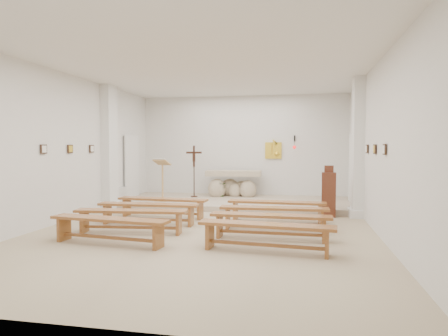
% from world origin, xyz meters
% --- Properties ---
extents(ground, '(7.00, 10.00, 0.00)m').
position_xyz_m(ground, '(0.00, 0.00, 0.00)').
color(ground, '#C9B891').
rests_on(ground, ground).
extents(wall_left, '(0.02, 10.00, 3.50)m').
position_xyz_m(wall_left, '(-3.49, 0.00, 1.75)').
color(wall_left, silver).
rests_on(wall_left, ground).
extents(wall_right, '(0.02, 10.00, 3.50)m').
position_xyz_m(wall_right, '(3.49, 0.00, 1.75)').
color(wall_right, silver).
rests_on(wall_right, ground).
extents(wall_back, '(7.00, 0.02, 3.50)m').
position_xyz_m(wall_back, '(0.00, 4.99, 1.75)').
color(wall_back, silver).
rests_on(wall_back, ground).
extents(ceiling, '(7.00, 10.00, 0.02)m').
position_xyz_m(ceiling, '(0.00, 0.00, 3.49)').
color(ceiling, silver).
rests_on(ceiling, wall_back).
extents(sanctuary_platform, '(6.98, 3.00, 0.15)m').
position_xyz_m(sanctuary_platform, '(0.00, 3.50, 0.07)').
color(sanctuary_platform, '#B9A58E').
rests_on(sanctuary_platform, ground).
extents(pilaster_left, '(0.26, 0.55, 3.50)m').
position_xyz_m(pilaster_left, '(-3.37, 2.00, 1.75)').
color(pilaster_left, white).
rests_on(pilaster_left, ground).
extents(pilaster_right, '(0.26, 0.55, 3.50)m').
position_xyz_m(pilaster_right, '(3.37, 2.00, 1.75)').
color(pilaster_right, white).
rests_on(pilaster_right, ground).
extents(gold_wall_relief, '(0.55, 0.04, 0.55)m').
position_xyz_m(gold_wall_relief, '(1.05, 4.96, 1.65)').
color(gold_wall_relief, gold).
rests_on(gold_wall_relief, wall_back).
extents(sanctuary_lamp, '(0.11, 0.36, 0.44)m').
position_xyz_m(sanctuary_lamp, '(1.75, 4.71, 1.81)').
color(sanctuary_lamp, black).
rests_on(sanctuary_lamp, wall_back).
extents(station_frame_left_front, '(0.03, 0.20, 0.20)m').
position_xyz_m(station_frame_left_front, '(-3.47, -0.80, 1.72)').
color(station_frame_left_front, '#382418').
rests_on(station_frame_left_front, wall_left).
extents(station_frame_left_mid, '(0.03, 0.20, 0.20)m').
position_xyz_m(station_frame_left_mid, '(-3.47, 0.20, 1.72)').
color(station_frame_left_mid, '#382418').
rests_on(station_frame_left_mid, wall_left).
extents(station_frame_left_rear, '(0.03, 0.20, 0.20)m').
position_xyz_m(station_frame_left_rear, '(-3.47, 1.20, 1.72)').
color(station_frame_left_rear, '#382418').
rests_on(station_frame_left_rear, wall_left).
extents(station_frame_right_front, '(0.03, 0.20, 0.20)m').
position_xyz_m(station_frame_right_front, '(3.47, -0.80, 1.72)').
color(station_frame_right_front, '#382418').
rests_on(station_frame_right_front, wall_right).
extents(station_frame_right_mid, '(0.03, 0.20, 0.20)m').
position_xyz_m(station_frame_right_mid, '(3.47, 0.20, 1.72)').
color(station_frame_right_mid, '#382418').
rests_on(station_frame_right_mid, wall_right).
extents(station_frame_right_rear, '(0.03, 0.20, 0.20)m').
position_xyz_m(station_frame_right_rear, '(3.47, 1.20, 1.72)').
color(station_frame_right_rear, '#382418').
rests_on(station_frame_right_rear, wall_right).
extents(radiator_left, '(0.10, 0.85, 0.52)m').
position_xyz_m(radiator_left, '(-3.43, 2.70, 0.27)').
color(radiator_left, silver).
rests_on(radiator_left, ground).
extents(radiator_right, '(0.10, 0.85, 0.52)m').
position_xyz_m(radiator_right, '(3.43, 2.70, 0.27)').
color(radiator_right, silver).
rests_on(radiator_right, ground).
extents(altar, '(1.84, 0.86, 0.93)m').
position_xyz_m(altar, '(-0.23, 4.40, 0.51)').
color(altar, beige).
rests_on(altar, sanctuary_platform).
extents(lectern, '(0.52, 0.47, 1.28)m').
position_xyz_m(lectern, '(-2.10, 2.83, 0.78)').
color(lectern, tan).
rests_on(lectern, sanctuary_platform).
extents(crucifix_stand, '(0.50, 0.22, 1.66)m').
position_xyz_m(crucifix_stand, '(-1.43, 3.96, 1.11)').
color(crucifix_stand, '#341A10').
rests_on(crucifix_stand, sanctuary_platform).
extents(potted_plant, '(0.43, 0.37, 0.46)m').
position_xyz_m(potted_plant, '(-0.59, 4.20, 0.38)').
color(potted_plant, '#335622').
rests_on(potted_plant, sanctuary_platform).
extents(donation_pedestal, '(0.36, 0.36, 1.30)m').
position_xyz_m(donation_pedestal, '(2.67, 1.90, 0.57)').
color(donation_pedestal, brown).
rests_on(donation_pedestal, ground).
extents(bench_left_front, '(2.32, 0.52, 0.49)m').
position_xyz_m(bench_left_front, '(-1.42, 0.95, 0.36)').
color(bench_left_front, '#935E2A').
rests_on(bench_left_front, ground).
extents(bench_right_front, '(2.31, 0.44, 0.49)m').
position_xyz_m(bench_right_front, '(1.42, 0.95, 0.36)').
color(bench_right_front, '#935E2A').
rests_on(bench_right_front, ground).
extents(bench_left_second, '(2.31, 0.44, 0.49)m').
position_xyz_m(bench_left_second, '(-1.42, 0.01, 0.36)').
color(bench_left_second, '#935E2A').
rests_on(bench_left_second, ground).
extents(bench_right_second, '(2.31, 0.46, 0.49)m').
position_xyz_m(bench_right_second, '(1.42, 0.01, 0.36)').
color(bench_right_second, '#935E2A').
rests_on(bench_right_second, ground).
extents(bench_left_third, '(2.32, 0.59, 0.49)m').
position_xyz_m(bench_left_third, '(-1.42, -0.93, 0.36)').
color(bench_left_third, '#935E2A').
rests_on(bench_left_third, ground).
extents(bench_right_third, '(2.30, 0.41, 0.49)m').
position_xyz_m(bench_right_third, '(1.42, -0.93, 0.36)').
color(bench_right_third, '#935E2A').
rests_on(bench_right_third, ground).
extents(bench_left_fourth, '(2.32, 0.65, 0.49)m').
position_xyz_m(bench_left_fourth, '(-1.42, -1.87, 0.36)').
color(bench_left_fourth, '#935E2A').
rests_on(bench_left_fourth, ground).
extents(bench_right_fourth, '(2.32, 0.58, 0.49)m').
position_xyz_m(bench_right_fourth, '(1.42, -1.87, 0.36)').
color(bench_right_fourth, '#935E2A').
rests_on(bench_right_fourth, ground).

